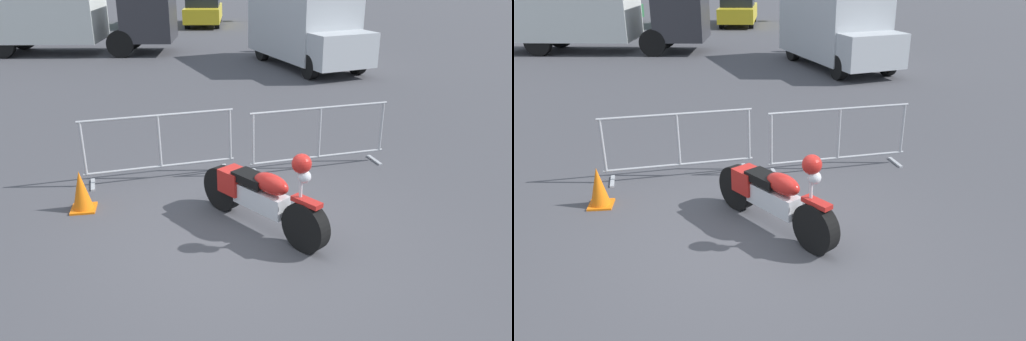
% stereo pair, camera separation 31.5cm
% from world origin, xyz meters
% --- Properties ---
extents(ground_plane, '(120.00, 120.00, 0.00)m').
position_xyz_m(ground_plane, '(0.00, 0.00, 0.00)').
color(ground_plane, '#424247').
extents(motorcycle, '(1.38, 1.88, 1.23)m').
position_xyz_m(motorcycle, '(0.26, 0.31, 0.47)').
color(motorcycle, black).
rests_on(motorcycle, ground).
extents(crowd_barrier_near, '(2.39, 0.72, 1.07)m').
position_xyz_m(crowd_barrier_near, '(-1.05, 2.17, 0.56)').
color(crowd_barrier_near, '#9EA0A5').
rests_on(crowd_barrier_near, ground).
extents(crowd_barrier_far, '(2.39, 0.72, 1.07)m').
position_xyz_m(crowd_barrier_far, '(1.57, 2.17, 0.56)').
color(crowd_barrier_far, '#9EA0A5').
rests_on(crowd_barrier_far, ground).
extents(box_truck, '(7.94, 3.28, 2.98)m').
position_xyz_m(box_truck, '(-4.92, 14.65, 1.64)').
color(box_truck, silver).
rests_on(box_truck, ground).
extents(delivery_van, '(3.20, 5.34, 2.31)m').
position_xyz_m(delivery_van, '(3.53, 10.84, 1.24)').
color(delivery_van, '#B2B7BC').
rests_on(delivery_van, ground).
extents(parked_car_blue, '(2.39, 4.67, 1.52)m').
position_xyz_m(parked_car_blue, '(-8.60, 22.61, 0.77)').
color(parked_car_blue, '#284799').
rests_on(parked_car_blue, ground).
extents(parked_car_green, '(2.30, 4.49, 1.46)m').
position_xyz_m(parked_car_green, '(-5.40, 22.68, 0.74)').
color(parked_car_green, '#236B38').
rests_on(parked_car_green, ground).
extents(parked_car_black, '(2.14, 4.18, 1.36)m').
position_xyz_m(parked_car_black, '(-2.20, 22.66, 0.69)').
color(parked_car_black, black).
rests_on(parked_car_black, ground).
extents(parked_car_yellow, '(2.39, 4.66, 1.52)m').
position_xyz_m(parked_car_yellow, '(1.00, 22.41, 0.77)').
color(parked_car_yellow, yellow).
rests_on(parked_car_yellow, ground).
extents(pedestrian, '(0.38, 0.38, 1.69)m').
position_xyz_m(pedestrian, '(3.80, 13.61, 0.92)').
color(pedestrian, '#262838').
rests_on(pedestrian, ground).
extents(planter_island, '(3.34, 3.34, 1.15)m').
position_xyz_m(planter_island, '(5.50, 17.24, 0.41)').
color(planter_island, '#ADA89E').
rests_on(planter_island, ground).
extents(traffic_cone, '(0.34, 0.34, 0.59)m').
position_xyz_m(traffic_cone, '(-2.14, 1.21, 0.29)').
color(traffic_cone, orange).
rests_on(traffic_cone, ground).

